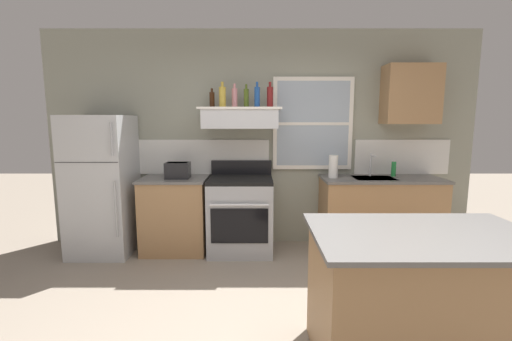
# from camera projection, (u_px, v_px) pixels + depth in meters

# --- Properties ---
(back_wall) EXTENTS (5.40, 0.11, 2.70)m
(back_wall) POSITION_uv_depth(u_px,v_px,m) (262.00, 139.00, 4.45)
(back_wall) COLOR gray
(back_wall) RESTS_ON ground_plane
(refrigerator) EXTENTS (0.70, 0.72, 1.65)m
(refrigerator) POSITION_uv_depth(u_px,v_px,m) (100.00, 185.00, 4.13)
(refrigerator) COLOR #B7BABC
(refrigerator) RESTS_ON ground_plane
(counter_left_of_stove) EXTENTS (0.79, 0.63, 0.91)m
(counter_left_of_stove) POSITION_uv_depth(u_px,v_px,m) (174.00, 214.00, 4.25)
(counter_left_of_stove) COLOR #9E754C
(counter_left_of_stove) RESTS_ON ground_plane
(toaster) EXTENTS (0.30, 0.20, 0.19)m
(toaster) POSITION_uv_depth(u_px,v_px,m) (176.00, 170.00, 4.12)
(toaster) COLOR black
(toaster) RESTS_ON counter_left_of_stove
(stove_range) EXTENTS (0.76, 0.69, 1.09)m
(stove_range) POSITION_uv_depth(u_px,v_px,m) (239.00, 214.00, 4.22)
(stove_range) COLOR #9EA0A5
(stove_range) RESTS_ON ground_plane
(range_hood_shelf) EXTENTS (0.96, 0.52, 0.24)m
(range_hood_shelf) POSITION_uv_depth(u_px,v_px,m) (239.00, 118.00, 4.14)
(range_hood_shelf) COLOR silver
(bottle_brown_stout) EXTENTS (0.06, 0.06, 0.22)m
(bottle_brown_stout) POSITION_uv_depth(u_px,v_px,m) (211.00, 100.00, 4.15)
(bottle_brown_stout) COLOR #381E0F
(bottle_brown_stout) RESTS_ON range_hood_shelf
(bottle_champagne_gold_foil) EXTENTS (0.08, 0.08, 0.29)m
(bottle_champagne_gold_foil) POSITION_uv_depth(u_px,v_px,m) (221.00, 97.00, 4.05)
(bottle_champagne_gold_foil) COLOR #B29333
(bottle_champagne_gold_foil) RESTS_ON range_hood_shelf
(bottle_rose_pink) EXTENTS (0.07, 0.07, 0.28)m
(bottle_rose_pink) POSITION_uv_depth(u_px,v_px,m) (233.00, 98.00, 4.12)
(bottle_rose_pink) COLOR #C67F84
(bottle_rose_pink) RESTS_ON range_hood_shelf
(bottle_olive_oil_square) EXTENTS (0.06, 0.06, 0.27)m
(bottle_olive_oil_square) POSITION_uv_depth(u_px,v_px,m) (245.00, 98.00, 4.14)
(bottle_olive_oil_square) COLOR #4C601E
(bottle_olive_oil_square) RESTS_ON range_hood_shelf
(bottle_blue_liqueur) EXTENTS (0.07, 0.07, 0.29)m
(bottle_blue_liqueur) POSITION_uv_depth(u_px,v_px,m) (256.00, 97.00, 4.06)
(bottle_blue_liqueur) COLOR #1E478C
(bottle_blue_liqueur) RESTS_ON range_hood_shelf
(bottle_red_label_wine) EXTENTS (0.07, 0.07, 0.30)m
(bottle_red_label_wine) POSITION_uv_depth(u_px,v_px,m) (268.00, 97.00, 4.12)
(bottle_red_label_wine) COLOR maroon
(bottle_red_label_wine) RESTS_ON range_hood_shelf
(counter_right_with_sink) EXTENTS (1.43, 0.63, 0.91)m
(counter_right_with_sink) POSITION_uv_depth(u_px,v_px,m) (378.00, 214.00, 4.26)
(counter_right_with_sink) COLOR #9E754C
(counter_right_with_sink) RESTS_ON ground_plane
(sink_faucet) EXTENTS (0.03, 0.17, 0.28)m
(sink_faucet) POSITION_uv_depth(u_px,v_px,m) (370.00, 162.00, 4.26)
(sink_faucet) COLOR silver
(sink_faucet) RESTS_ON counter_right_with_sink
(paper_towel_roll) EXTENTS (0.11, 0.11, 0.27)m
(paper_towel_roll) POSITION_uv_depth(u_px,v_px,m) (332.00, 166.00, 4.17)
(paper_towel_roll) COLOR white
(paper_towel_roll) RESTS_ON counter_right_with_sink
(dish_soap_bottle) EXTENTS (0.06, 0.06, 0.18)m
(dish_soap_bottle) POSITION_uv_depth(u_px,v_px,m) (392.00, 169.00, 4.28)
(dish_soap_bottle) COLOR #268C3F
(dish_soap_bottle) RESTS_ON counter_right_with_sink
(kitchen_island) EXTENTS (1.40, 0.90, 0.91)m
(kitchen_island) POSITION_uv_depth(u_px,v_px,m) (419.00, 300.00, 2.23)
(kitchen_island) COLOR #9E754C
(kitchen_island) RESTS_ON ground_plane
(upper_cabinet_right) EXTENTS (0.64, 0.32, 0.70)m
(upper_cabinet_right) POSITION_uv_depth(u_px,v_px,m) (409.00, 95.00, 4.19)
(upper_cabinet_right) COLOR #9E754C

